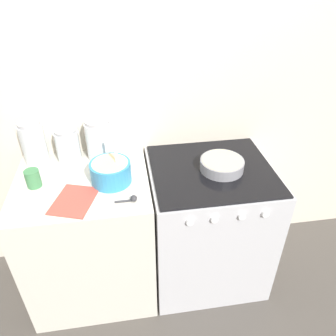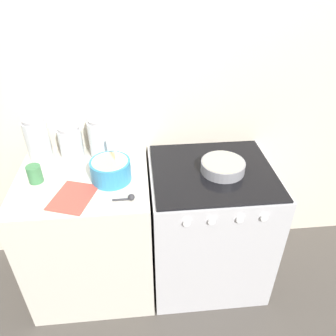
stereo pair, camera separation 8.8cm
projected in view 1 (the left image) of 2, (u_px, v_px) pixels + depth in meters
ground_plane at (157, 316)px, 2.16m from camera, size 12.00×12.00×0.00m
wall_back at (140, 103)px, 2.05m from camera, size 4.54×0.05×2.40m
countertop_cabinet at (91, 236)px, 2.13m from camera, size 0.77×0.68×0.91m
stove at (207, 224)px, 2.23m from camera, size 0.76×0.70×0.91m
mixing_bowl at (111, 171)px, 1.83m from camera, size 0.23×0.23×0.31m
baking_pan at (222, 164)px, 1.95m from camera, size 0.26×0.26×0.07m
storage_jar_left at (34, 146)px, 1.97m from camera, size 0.14×0.14×0.27m
storage_jar_middle at (68, 147)px, 2.01m from camera, size 0.14×0.14×0.21m
storage_jar_right at (100, 142)px, 2.02m from camera, size 0.16×0.16×0.26m
tin_can at (33, 178)px, 1.80m from camera, size 0.08×0.08×0.10m
recipe_page at (74, 201)px, 1.72m from camera, size 0.27×0.30×0.01m
measuring_spoon at (131, 199)px, 1.71m from camera, size 0.12×0.04×0.04m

